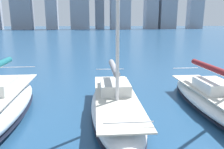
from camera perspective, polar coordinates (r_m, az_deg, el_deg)
name	(u,v)px	position (r m, az deg, el deg)	size (l,w,h in m)	color
city_skyline	(89,1)	(163.19, -6.01, 18.47)	(172.14, 24.25, 52.89)	#979CA7
sailboat_maroon	(217,101)	(12.79, 25.77, -6.18)	(2.69, 9.48, 11.55)	white
sailboat_grey	(116,104)	(11.03, 0.96, -7.64)	(2.78, 8.92, 10.92)	white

